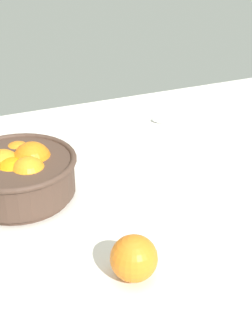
# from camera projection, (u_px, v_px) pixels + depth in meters

# --- Properties ---
(ground_plane) EXTENTS (1.43, 0.99, 0.03)m
(ground_plane) POSITION_uv_depth(u_px,v_px,m) (112.00, 201.00, 1.03)
(ground_plane) COLOR silver
(fruit_bowl) EXTENTS (0.24, 0.24, 0.11)m
(fruit_bowl) POSITION_uv_depth(u_px,v_px,m) (18.00, 173.00, 1.00)
(fruit_bowl) COLOR #473328
(fruit_bowl) RESTS_ON ground_plane
(loose_orange_1) EXTENTS (0.08, 0.08, 0.08)m
(loose_orange_1) POSITION_uv_depth(u_px,v_px,m) (134.00, 258.00, 0.79)
(loose_orange_1) COLOR orange
(loose_orange_1) RESTS_ON ground_plane
(spoon) EXTENTS (0.10, 0.15, 0.01)m
(spoon) POSITION_uv_depth(u_px,v_px,m) (170.00, 124.00, 1.32)
(spoon) COLOR silver
(spoon) RESTS_ON ground_plane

